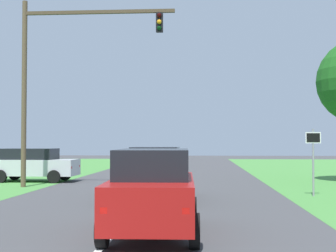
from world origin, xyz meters
The scene contains 6 objects.
ground_plane centered at (0.00, 9.90, 0.00)m, with size 120.00×120.00×0.00m, color #424244.
red_suv_near centered at (0.91, 5.82, 1.03)m, with size 2.19×4.69×1.97m.
pickup_truck_lead centered at (0.35, 12.40, 0.99)m, with size 2.15×4.88×1.95m.
traffic_light centered at (-4.70, 17.15, 5.79)m, with size 7.33×0.40×8.91m.
keep_moving_sign centered at (6.43, 14.06, 1.70)m, with size 0.60×0.09×2.66m.
crossing_suv_far centered at (-7.07, 20.27, 0.94)m, with size 4.68×2.19×1.79m.
Camera 1 is at (2.03, -5.50, 2.15)m, focal length 52.09 mm.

